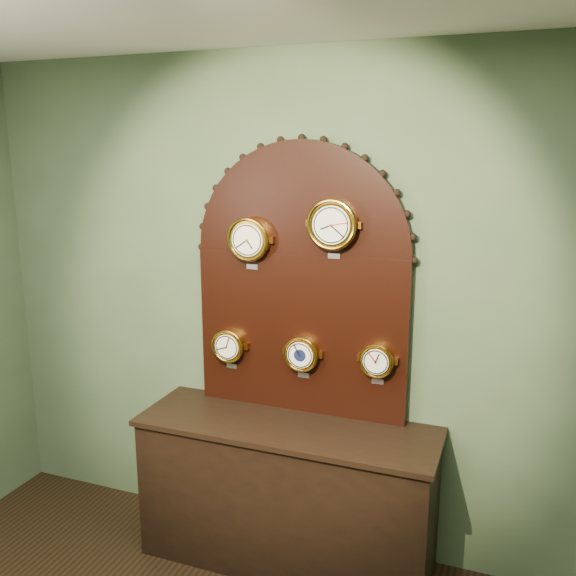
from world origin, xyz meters
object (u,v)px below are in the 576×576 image
at_px(hygrometer, 229,346).
at_px(tide_clock, 377,360).
at_px(shop_counter, 287,496).
at_px(roman_clock, 249,239).
at_px(arabic_clock, 333,225).
at_px(display_board, 301,272).
at_px(barometer, 302,354).

bearing_deg(hygrometer, tide_clock, 0.02).
bearing_deg(shop_counter, roman_clock, 150.90).
bearing_deg(hygrometer, arabic_clock, -0.17).
bearing_deg(roman_clock, tide_clock, 0.12).
distance_m(display_board, roman_clock, 0.33).
distance_m(roman_clock, arabic_clock, 0.48).
xyz_separation_m(arabic_clock, tide_clock, (0.25, 0.00, -0.70)).
bearing_deg(roman_clock, shop_counter, -29.10).
xyz_separation_m(shop_counter, roman_clock, (-0.27, 0.15, 1.40)).
distance_m(display_board, arabic_clock, 0.34).
xyz_separation_m(roman_clock, arabic_clock, (0.47, -0.00, 0.10)).
height_order(roman_clock, tide_clock, roman_clock).
bearing_deg(barometer, tide_clock, 0.08).
xyz_separation_m(display_board, barometer, (0.03, -0.07, -0.44)).
bearing_deg(tide_clock, roman_clock, -179.88).
xyz_separation_m(barometer, tide_clock, (0.42, 0.00, 0.01)).
height_order(arabic_clock, hygrometer, arabic_clock).
height_order(display_board, hygrometer, display_board).
relative_size(roman_clock, hygrometer, 1.18).
bearing_deg(shop_counter, tide_clock, 19.02).
xyz_separation_m(shop_counter, arabic_clock, (0.19, 0.15, 1.50)).
distance_m(display_board, hygrometer, 0.61).
bearing_deg(roman_clock, hygrometer, 179.50).
xyz_separation_m(roman_clock, tide_clock, (0.72, 0.00, -0.60)).
bearing_deg(shop_counter, barometer, 78.88).
xyz_separation_m(display_board, arabic_clock, (0.19, -0.07, 0.28)).
bearing_deg(roman_clock, barometer, 0.17).
xyz_separation_m(display_board, hygrometer, (-0.41, -0.07, -0.45)).
bearing_deg(display_board, shop_counter, -90.00).
height_order(shop_counter, hygrometer, hygrometer).
bearing_deg(display_board, arabic_clock, -19.16).
height_order(barometer, tide_clock, tide_clock).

